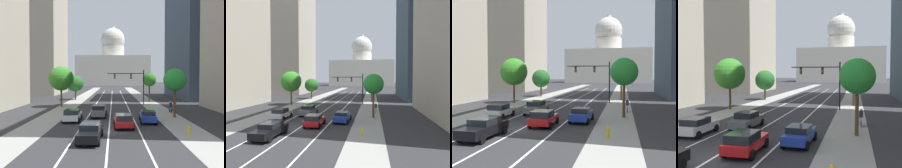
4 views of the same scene
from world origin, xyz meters
TOP-DOWN VIEW (x-y plane):
  - ground_plane at (0.00, 40.00)m, footprint 400.00×400.00m
  - sidewalk_left at (-7.86, 35.00)m, footprint 3.64×130.00m
  - sidewalk_right at (7.86, 35.00)m, footprint 3.64×130.00m
  - lane_stripe_left at (-3.02, 25.00)m, footprint 0.16×90.00m
  - lane_stripe_center at (0.00, 25.00)m, footprint 0.16×90.00m
  - lane_stripe_right at (3.02, 25.00)m, footprint 0.16×90.00m
  - office_tower_far_left at (-25.53, 54.75)m, footprint 18.44×21.58m
  - capitol_building at (0.00, 139.18)m, footprint 47.89×25.91m
  - car_white at (-4.53, 5.28)m, footprint 2.09×4.06m
  - car_blue at (4.53, 4.70)m, footprint 2.10×4.23m
  - car_red at (1.52, 1.72)m, footprint 2.15×4.07m
  - car_gray at (-1.51, 8.79)m, footprint 2.03×4.69m
  - traffic_signal_mast at (4.15, 23.05)m, footprint 7.17×0.39m
  - cyclist at (9.06, 12.48)m, footprint 0.36×1.70m
  - street_tree_near_right at (8.63, 8.37)m, footprint 3.01×3.01m
  - street_tree_mid_left at (-8.63, 33.18)m, footprint 3.82×3.82m
  - street_tree_mid_right at (8.23, 28.26)m, footprint 2.95×2.95m
  - street_tree_near_left at (-9.01, 19.63)m, footprint 4.45×4.45m

SIDE VIEW (x-z plane):
  - ground_plane at x=0.00m, z-range 0.00..0.00m
  - sidewalk_left at x=-7.86m, z-range 0.00..0.01m
  - sidewalk_right at x=7.86m, z-range 0.00..0.01m
  - lane_stripe_left at x=-3.02m, z-range 0.01..0.02m
  - lane_stripe_center at x=0.00m, z-range 0.01..0.02m
  - lane_stripe_right at x=3.02m, z-range 0.01..0.02m
  - car_blue at x=4.53m, z-range 0.03..1.44m
  - car_white at x=-4.53m, z-range 0.03..1.52m
  - car_red at x=1.52m, z-range 0.04..1.52m
  - car_gray at x=-1.51m, z-range 0.02..1.59m
  - cyclist at x=9.06m, z-range -0.01..1.71m
  - street_tree_mid_left at x=-8.63m, z-range 0.97..6.74m
  - traffic_signal_mast at x=4.15m, z-range 1.34..8.16m
  - street_tree_mid_right at x=8.23m, z-range 1.64..7.95m
  - street_tree_near_right at x=8.63m, z-range 1.71..8.22m
  - street_tree_near_left at x=-9.01m, z-range 1.45..8.83m
  - capitol_building at x=0.00m, z-range -6.61..33.44m
  - office_tower_far_left at x=-25.53m, z-range 0.04..52.71m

